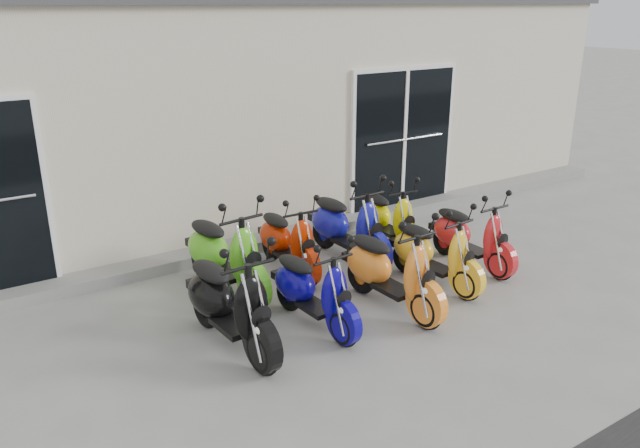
% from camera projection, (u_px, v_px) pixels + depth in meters
% --- Properties ---
extents(ground, '(80.00, 80.00, 0.00)m').
position_uv_depth(ground, '(349.00, 300.00, 7.17)').
color(ground, gray).
rests_on(ground, ground).
extents(building, '(14.00, 6.00, 3.20)m').
position_uv_depth(building, '(173.00, 102.00, 10.73)').
color(building, beige).
rests_on(building, ground).
extents(front_step, '(14.00, 0.40, 0.15)m').
position_uv_depth(front_step, '(264.00, 241.00, 8.74)').
color(front_step, gray).
rests_on(front_step, ground).
extents(door_right, '(2.02, 0.08, 2.22)m').
position_uv_depth(door_right, '(403.00, 135.00, 9.80)').
color(door_right, black).
rests_on(door_right, front_step).
extents(scooter_front_black, '(0.73, 1.73, 1.25)m').
position_uv_depth(scooter_front_black, '(229.00, 291.00, 5.98)').
color(scooter_front_black, black).
rests_on(scooter_front_black, ground).
extents(scooter_front_blue, '(0.63, 1.50, 1.09)m').
position_uv_depth(scooter_front_blue, '(313.00, 279.00, 6.42)').
color(scooter_front_blue, '#0B0481').
rests_on(scooter_front_blue, ground).
extents(scooter_front_orange_a, '(0.67, 1.65, 1.20)m').
position_uv_depth(scooter_front_orange_a, '(392.00, 259.00, 6.77)').
color(scooter_front_orange_a, orange).
rests_on(scooter_front_orange_a, ground).
extents(scooter_front_orange_b, '(0.67, 1.52, 1.09)m').
position_uv_depth(scooter_front_orange_b, '(435.00, 243.00, 7.37)').
color(scooter_front_orange_b, yellow).
rests_on(scooter_front_orange_b, ground).
extents(scooter_front_red, '(0.54, 1.47, 1.09)m').
position_uv_depth(scooter_front_red, '(472.00, 227.00, 7.91)').
color(scooter_front_red, red).
rests_on(scooter_front_red, ground).
extents(scooter_back_green, '(0.81, 1.77, 1.26)m').
position_uv_depth(scooter_back_green, '(224.00, 243.00, 7.14)').
color(scooter_back_green, '#52BB1F').
rests_on(scooter_back_green, ground).
extents(scooter_back_red, '(0.58, 1.48, 1.09)m').
position_uv_depth(scooter_back_red, '(288.00, 232.00, 7.74)').
color(scooter_back_red, '#B92203').
rests_on(scooter_back_red, ground).
extents(scooter_back_blue, '(0.68, 1.68, 1.22)m').
position_uv_depth(scooter_back_blue, '(348.00, 216.00, 8.08)').
color(scooter_back_blue, '#13159C').
rests_on(scooter_back_blue, ground).
extents(scooter_back_yellow, '(0.68, 1.49, 1.06)m').
position_uv_depth(scooter_back_yellow, '(389.00, 210.00, 8.60)').
color(scooter_back_yellow, '#E7DF06').
rests_on(scooter_back_yellow, ground).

